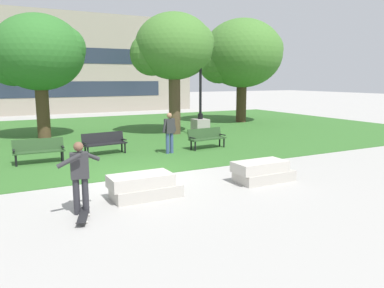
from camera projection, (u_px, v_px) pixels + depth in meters
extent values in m
plane|color=#A3A09B|center=(139.00, 177.00, 12.02)|extent=(140.00, 140.00, 0.00)
cube|color=#336628|center=(77.00, 136.00, 20.74)|extent=(40.00, 20.00, 0.02)
cube|color=#B2ADA3|center=(146.00, 191.00, 9.95)|extent=(1.80, 0.90, 0.32)
cube|color=#BBB6AB|center=(141.00, 180.00, 9.83)|extent=(1.66, 0.83, 0.32)
cube|color=#B2ADA3|center=(264.00, 176.00, 11.54)|extent=(1.80, 0.90, 0.32)
cube|color=#BBB6AB|center=(260.00, 166.00, 11.41)|extent=(1.66, 0.83, 0.32)
cylinder|color=#28282D|center=(85.00, 196.00, 8.71)|extent=(0.15, 0.15, 0.86)
cylinder|color=#28282D|center=(77.00, 197.00, 8.64)|extent=(0.15, 0.15, 0.86)
cube|color=#2D2D30|center=(79.00, 165.00, 8.55)|extent=(0.43, 0.29, 0.60)
cylinder|color=#2D2D30|center=(88.00, 155.00, 8.83)|extent=(0.55, 0.17, 0.33)
cylinder|color=#2D2D30|center=(69.00, 161.00, 8.21)|extent=(0.55, 0.17, 0.33)
sphere|color=brown|center=(78.00, 147.00, 8.47)|extent=(0.22, 0.22, 0.22)
cube|color=black|center=(83.00, 216.00, 8.35)|extent=(0.43, 0.82, 0.02)
cube|color=black|center=(81.00, 223.00, 7.91)|extent=(0.23, 0.17, 0.06)
cube|color=black|center=(85.00, 209.00, 8.79)|extent=(0.23, 0.17, 0.06)
cylinder|color=silver|center=(87.00, 222.00, 8.17)|extent=(0.05, 0.06, 0.06)
cylinder|color=silver|center=(77.00, 223.00, 8.13)|extent=(0.05, 0.06, 0.06)
cylinder|color=silver|center=(89.00, 215.00, 8.60)|extent=(0.05, 0.06, 0.06)
cylinder|color=silver|center=(79.00, 216.00, 8.56)|extent=(0.05, 0.06, 0.06)
cube|color=#284723|center=(208.00, 139.00, 16.76)|extent=(1.84, 0.64, 0.05)
cube|color=#284723|center=(205.00, 133.00, 16.92)|extent=(1.80, 0.32, 0.46)
cube|color=black|center=(192.00, 138.00, 16.28)|extent=(0.10, 0.40, 0.04)
cube|color=black|center=(223.00, 135.00, 17.20)|extent=(0.10, 0.40, 0.04)
cylinder|color=black|center=(195.00, 146.00, 16.23)|extent=(0.07, 0.07, 0.41)
cylinder|color=black|center=(224.00, 143.00, 17.11)|extent=(0.07, 0.07, 0.41)
cylinder|color=black|center=(191.00, 145.00, 16.49)|extent=(0.07, 0.07, 0.41)
cylinder|color=black|center=(220.00, 142.00, 17.37)|extent=(0.07, 0.07, 0.41)
cube|color=#284723|center=(39.00, 152.00, 13.79)|extent=(1.81, 0.47, 0.05)
cube|color=#284723|center=(38.00, 145.00, 13.97)|extent=(1.80, 0.15, 0.46)
cube|color=black|center=(14.00, 151.00, 13.40)|extent=(0.07, 0.40, 0.04)
cube|color=black|center=(63.00, 147.00, 14.15)|extent=(0.07, 0.40, 0.04)
cylinder|color=black|center=(16.00, 161.00, 13.34)|extent=(0.07, 0.07, 0.41)
cylinder|color=black|center=(63.00, 157.00, 14.05)|extent=(0.07, 0.07, 0.41)
cylinder|color=black|center=(16.00, 159.00, 13.62)|extent=(0.07, 0.07, 0.41)
cylinder|color=black|center=(62.00, 155.00, 14.33)|extent=(0.07, 0.07, 0.41)
cube|color=black|center=(105.00, 144.00, 15.43)|extent=(1.84, 0.65, 0.05)
cube|color=black|center=(103.00, 138.00, 15.59)|extent=(1.80, 0.34, 0.46)
cube|color=black|center=(85.00, 143.00, 14.94)|extent=(0.11, 0.40, 0.04)
cube|color=black|center=(124.00, 139.00, 15.88)|extent=(0.11, 0.40, 0.04)
cylinder|color=black|center=(88.00, 152.00, 14.89)|extent=(0.07, 0.07, 0.41)
cylinder|color=black|center=(125.00, 148.00, 15.78)|extent=(0.07, 0.07, 0.41)
cylinder|color=black|center=(85.00, 151.00, 15.15)|extent=(0.07, 0.07, 0.41)
cylinder|color=black|center=(122.00, 147.00, 16.04)|extent=(0.07, 0.07, 0.41)
cube|color=gray|center=(200.00, 127.00, 20.81)|extent=(0.80, 0.80, 0.90)
cylinder|color=black|center=(200.00, 116.00, 20.71)|extent=(0.28, 0.28, 0.30)
cylinder|color=black|center=(200.00, 87.00, 20.44)|extent=(0.14, 0.14, 3.48)
cube|color=black|center=(201.00, 57.00, 20.16)|extent=(1.10, 0.08, 0.08)
ellipsoid|color=white|center=(192.00, 52.00, 19.86)|extent=(0.22, 0.22, 0.36)
cone|color=black|center=(192.00, 48.00, 19.83)|extent=(0.20, 0.20, 0.13)
ellipsoid|color=white|center=(209.00, 52.00, 20.37)|extent=(0.22, 0.22, 0.36)
cone|color=black|center=(209.00, 49.00, 20.33)|extent=(0.20, 0.20, 0.13)
cylinder|color=#42301E|center=(241.00, 99.00, 27.05)|extent=(0.72, 0.72, 3.33)
ellipsoid|color=#42752D|center=(242.00, 53.00, 26.50)|extent=(5.65, 5.65, 4.80)
sphere|color=#42752D|center=(219.00, 61.00, 26.38)|extent=(3.11, 3.11, 3.11)
sphere|color=#42752D|center=(263.00, 49.00, 26.61)|extent=(2.83, 2.83, 2.83)
cylinder|color=brown|center=(175.00, 101.00, 21.11)|extent=(0.65, 0.65, 3.69)
ellipsoid|color=#42752D|center=(174.00, 46.00, 20.59)|extent=(4.29, 4.29, 3.65)
sphere|color=#42752D|center=(151.00, 54.00, 20.49)|extent=(2.36, 2.36, 2.36)
sphere|color=#42752D|center=(195.00, 43.00, 20.67)|extent=(2.14, 2.14, 2.14)
cylinder|color=#4C3823|center=(43.00, 108.00, 19.69)|extent=(0.67, 0.67, 3.18)
ellipsoid|color=#2D6B28|center=(39.00, 52.00, 19.20)|extent=(4.58, 4.58, 3.89)
sphere|color=#2D6B28|center=(12.00, 61.00, 19.10)|extent=(2.52, 2.52, 2.52)
sphere|color=#2D6B28|center=(63.00, 48.00, 19.28)|extent=(2.29, 2.29, 2.29)
cylinder|color=#384C7A|center=(172.00, 143.00, 15.76)|extent=(0.15, 0.15, 0.86)
cylinder|color=#384C7A|center=(168.00, 143.00, 15.64)|extent=(0.15, 0.15, 0.86)
cube|color=#2D2D30|center=(169.00, 126.00, 15.58)|extent=(0.43, 0.30, 0.60)
cylinder|color=#2D2D30|center=(174.00, 125.00, 15.77)|extent=(0.22, 0.13, 0.56)
cylinder|color=#2D2D30|center=(165.00, 126.00, 15.37)|extent=(0.22, 0.13, 0.56)
sphere|color=#9E7051|center=(169.00, 115.00, 15.50)|extent=(0.22, 0.22, 0.22)
cube|color=gray|center=(43.00, 63.00, 32.64)|extent=(28.44, 1.00, 9.02)
cube|color=#232D3D|center=(45.00, 90.00, 32.59)|extent=(21.33, 0.03, 1.40)
cube|color=#232D3D|center=(43.00, 54.00, 32.08)|extent=(21.33, 0.03, 1.40)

